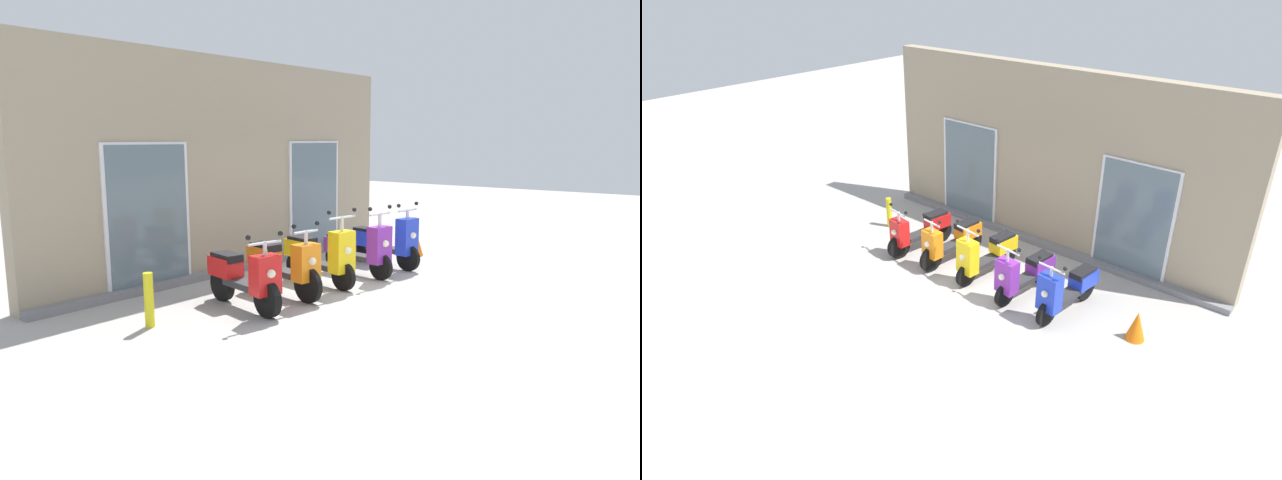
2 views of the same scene
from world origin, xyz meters
The scene contains 9 objects.
ground_plane centered at (0.00, 0.00, 0.00)m, with size 40.00×40.00×0.00m, color #A8A39E.
storefront_facade centered at (0.00, 3.09, 1.80)m, with size 8.05×0.50×3.73m.
scooter_red centered at (-1.79, 1.05, 0.46)m, with size 0.64×1.61×1.14m.
scooter_orange centered at (-0.94, 1.08, 0.49)m, with size 0.55×1.63×1.18m.
scooter_yellow centered at (-0.06, 1.08, 0.50)m, with size 0.62×1.56×1.29m.
scooter_purple centered at (0.88, 0.99, 0.47)m, with size 0.57×1.51×1.25m.
scooter_blue centered at (1.76, 1.01, 0.49)m, with size 0.58×1.60×1.23m.
traffic_cone centered at (3.03, 1.11, 0.26)m, with size 0.32×0.32×0.52m, color orange.
curb_bollard centered at (-3.10, 1.39, 0.35)m, with size 0.12×0.12×0.70m, color yellow.
Camera 2 is at (5.53, -6.23, 5.63)m, focal length 30.79 mm.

